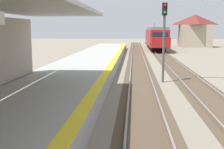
# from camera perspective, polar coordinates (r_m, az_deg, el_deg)

# --- Properties ---
(station_platform) EXTENTS (5.00, 80.00, 0.91)m
(station_platform) POSITION_cam_1_polar(r_m,az_deg,el_deg) (14.25, -11.74, -3.66)
(station_platform) COLOR #999993
(station_platform) RESTS_ON ground
(track_pair_nearest_platform) EXTENTS (2.34, 120.00, 0.16)m
(track_pair_nearest_platform) POSITION_cam_1_polar(r_m,az_deg,el_deg) (17.70, 5.83, -2.38)
(track_pair_nearest_platform) COLOR #4C3D2D
(track_pair_nearest_platform) RESTS_ON ground
(track_pair_middle) EXTENTS (2.34, 120.00, 0.16)m
(track_pair_middle) POSITION_cam_1_polar(r_m,az_deg,el_deg) (18.12, 16.65, -2.46)
(track_pair_middle) COLOR #4C3D2D
(track_pair_middle) RESTS_ON ground
(approaching_train) EXTENTS (2.93, 19.60, 4.76)m
(approaching_train) POSITION_cam_1_polar(r_m,az_deg,el_deg) (52.16, 8.68, 7.39)
(approaching_train) COLOR maroon
(approaching_train) RESTS_ON ground
(rail_signal_post) EXTENTS (0.32, 0.34, 5.20)m
(rail_signal_post) POSITION_cam_1_polar(r_m,az_deg,el_deg) (19.25, 10.28, 7.86)
(rail_signal_post) COLOR #4C4C4C
(rail_signal_post) RESTS_ON ground
(distant_trackside_house) EXTENTS (6.60, 5.28, 6.40)m
(distant_trackside_house) POSITION_cam_1_polar(r_m,az_deg,el_deg) (59.83, 16.09, 8.45)
(distant_trackside_house) COLOR tan
(distant_trackside_house) RESTS_ON ground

